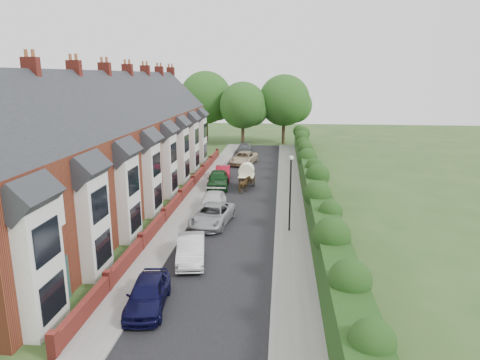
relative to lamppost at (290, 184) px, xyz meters
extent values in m
plane|color=#2D4C1E|center=(-3.40, -4.00, -3.30)|extent=(140.00, 140.00, 0.00)
cube|color=black|center=(-3.90, 7.00, -3.29)|extent=(6.00, 58.00, 0.02)
cube|color=gray|center=(0.20, 7.00, -3.24)|extent=(2.20, 58.00, 0.12)
cube|color=gray|center=(-7.75, 7.00, -3.24)|extent=(1.70, 58.00, 0.12)
cube|color=gray|center=(-0.85, 7.00, -3.23)|extent=(0.18, 58.00, 0.13)
cube|color=gray|center=(-6.95, 7.00, -3.23)|extent=(0.18, 58.00, 0.13)
cube|color=#173410|center=(2.00, 7.00, -2.05)|extent=(1.50, 58.00, 2.50)
cube|color=brown|center=(-14.40, 6.00, -0.05)|extent=(8.00, 40.00, 6.50)
cube|color=#24262B|center=(-14.40, 6.00, 3.20)|extent=(8.00, 40.20, 8.00)
cube|color=white|center=(-10.05, -12.10, -0.70)|extent=(0.70, 2.40, 5.20)
cube|color=black|center=(-9.68, -12.10, -1.90)|extent=(0.06, 1.80, 1.60)
cube|color=black|center=(-9.68, -12.10, 0.50)|extent=(0.06, 1.80, 1.60)
cube|color=#24262B|center=(-10.20, -12.10, 2.30)|extent=(1.70, 2.60, 1.70)
cube|color=#3F2D2D|center=(-10.36, -10.00, -2.25)|extent=(0.08, 0.90, 2.10)
cube|color=white|center=(-10.35, -10.10, 1.10)|extent=(0.12, 1.20, 1.60)
cube|color=white|center=(-10.05, -7.10, -0.70)|extent=(0.70, 2.40, 5.20)
cube|color=black|center=(-9.68, -7.10, -1.90)|extent=(0.06, 1.80, 1.60)
cube|color=black|center=(-9.68, -7.10, 0.50)|extent=(0.06, 1.80, 1.60)
cube|color=#24262B|center=(-10.20, -7.10, 2.30)|extent=(1.70, 2.60, 1.70)
cube|color=#3F2D2D|center=(-10.36, -5.00, -2.25)|extent=(0.08, 0.90, 2.10)
cube|color=white|center=(-10.35, -5.10, 1.10)|extent=(0.12, 1.20, 1.60)
cube|color=white|center=(-10.05, -2.10, -0.70)|extent=(0.70, 2.40, 5.20)
cube|color=black|center=(-9.68, -2.10, -1.90)|extent=(0.06, 1.80, 1.60)
cube|color=black|center=(-9.68, -2.10, 0.50)|extent=(0.06, 1.80, 1.60)
cube|color=#24262B|center=(-10.20, -2.10, 2.30)|extent=(1.70, 2.60, 1.70)
cube|color=#3F2D2D|center=(-10.36, 0.00, -2.25)|extent=(0.08, 0.90, 2.10)
cube|color=white|center=(-10.35, -0.10, 1.10)|extent=(0.12, 1.20, 1.60)
cube|color=white|center=(-10.05, 2.90, -0.70)|extent=(0.70, 2.40, 5.20)
cube|color=black|center=(-9.68, 2.90, -1.90)|extent=(0.06, 1.80, 1.60)
cube|color=black|center=(-9.68, 2.90, 0.50)|extent=(0.06, 1.80, 1.60)
cube|color=#24262B|center=(-10.20, 2.90, 2.30)|extent=(1.70, 2.60, 1.70)
cube|color=#3F2D2D|center=(-10.36, 5.00, -2.25)|extent=(0.08, 0.90, 2.10)
cube|color=white|center=(-10.35, 4.90, 1.10)|extent=(0.12, 1.20, 1.60)
cube|color=white|center=(-10.05, 7.90, -0.70)|extent=(0.70, 2.40, 5.20)
cube|color=black|center=(-9.68, 7.90, -1.90)|extent=(0.06, 1.80, 1.60)
cube|color=black|center=(-9.68, 7.90, 0.50)|extent=(0.06, 1.80, 1.60)
cube|color=#24262B|center=(-10.20, 7.90, 2.30)|extent=(1.70, 2.60, 1.70)
cube|color=#3F2D2D|center=(-10.36, 10.00, -2.25)|extent=(0.08, 0.90, 2.10)
cube|color=white|center=(-10.35, 9.90, 1.10)|extent=(0.12, 1.20, 1.60)
cube|color=white|center=(-10.05, 12.90, -0.70)|extent=(0.70, 2.40, 5.20)
cube|color=black|center=(-9.68, 12.90, -1.90)|extent=(0.06, 1.80, 1.60)
cube|color=black|center=(-9.68, 12.90, 0.50)|extent=(0.06, 1.80, 1.60)
cube|color=#24262B|center=(-10.20, 12.90, 2.30)|extent=(1.70, 2.60, 1.70)
cube|color=#3F2D2D|center=(-10.36, 15.00, -2.25)|extent=(0.08, 0.90, 2.10)
cube|color=white|center=(-10.35, 14.90, 1.10)|extent=(0.12, 1.20, 1.60)
cube|color=white|center=(-10.05, 17.90, -0.70)|extent=(0.70, 2.40, 5.20)
cube|color=black|center=(-9.68, 17.90, -1.90)|extent=(0.06, 1.80, 1.60)
cube|color=black|center=(-9.68, 17.90, 0.50)|extent=(0.06, 1.80, 1.60)
cube|color=#24262B|center=(-10.20, 17.90, 2.30)|extent=(1.70, 2.60, 1.70)
cube|color=#3F2D2D|center=(-10.36, 20.00, -2.25)|extent=(0.08, 0.90, 2.10)
cube|color=white|center=(-10.35, 19.90, 1.10)|extent=(0.12, 1.20, 1.60)
cube|color=white|center=(-10.05, 22.90, -0.70)|extent=(0.70, 2.40, 5.20)
cube|color=black|center=(-9.68, 22.90, -1.90)|extent=(0.06, 1.80, 1.60)
cube|color=black|center=(-9.68, 22.90, 0.50)|extent=(0.06, 1.80, 1.60)
cube|color=#24262B|center=(-10.20, 22.90, 2.30)|extent=(1.70, 2.60, 1.70)
cube|color=#3F2D2D|center=(-10.36, 25.00, -2.25)|extent=(0.08, 0.90, 2.10)
cube|color=white|center=(-10.35, 24.90, 1.10)|extent=(0.12, 1.20, 1.60)
cube|color=maroon|center=(-14.40, -4.00, 7.00)|extent=(0.90, 0.50, 1.60)
cylinder|color=brown|center=(-14.60, -4.00, 7.95)|extent=(0.20, 0.20, 0.50)
cylinder|color=brown|center=(-14.20, -4.00, 7.95)|extent=(0.20, 0.20, 0.50)
cube|color=maroon|center=(-14.40, 1.00, 7.00)|extent=(0.90, 0.50, 1.60)
cylinder|color=brown|center=(-14.60, 1.00, 7.95)|extent=(0.20, 0.20, 0.50)
cylinder|color=brown|center=(-14.20, 1.00, 7.95)|extent=(0.20, 0.20, 0.50)
cube|color=maroon|center=(-14.40, 6.00, 7.00)|extent=(0.90, 0.50, 1.60)
cylinder|color=brown|center=(-14.60, 6.00, 7.95)|extent=(0.20, 0.20, 0.50)
cylinder|color=brown|center=(-14.20, 6.00, 7.95)|extent=(0.20, 0.20, 0.50)
cube|color=maroon|center=(-14.40, 11.00, 7.00)|extent=(0.90, 0.50, 1.60)
cylinder|color=brown|center=(-14.60, 11.00, 7.95)|extent=(0.20, 0.20, 0.50)
cylinder|color=brown|center=(-14.20, 11.00, 7.95)|extent=(0.20, 0.20, 0.50)
cube|color=maroon|center=(-14.40, 16.00, 7.00)|extent=(0.90, 0.50, 1.60)
cylinder|color=brown|center=(-14.60, 16.00, 7.95)|extent=(0.20, 0.20, 0.50)
cylinder|color=brown|center=(-14.20, 16.00, 7.95)|extent=(0.20, 0.20, 0.50)
cube|color=maroon|center=(-14.40, 21.00, 7.00)|extent=(0.90, 0.50, 1.60)
cylinder|color=brown|center=(-14.60, 21.00, 7.95)|extent=(0.20, 0.20, 0.50)
cylinder|color=brown|center=(-14.20, 21.00, 7.95)|extent=(0.20, 0.20, 0.50)
cube|color=maroon|center=(-14.40, 26.00, 7.00)|extent=(0.90, 0.50, 1.60)
cylinder|color=brown|center=(-14.60, 26.00, 7.95)|extent=(0.20, 0.20, 0.50)
cylinder|color=brown|center=(-14.20, 26.00, 7.95)|extent=(0.20, 0.20, 0.50)
cube|color=maroon|center=(-8.75, -11.50, -2.85)|extent=(0.30, 4.70, 0.90)
cube|color=maroon|center=(-8.75, -6.50, -2.85)|extent=(0.30, 4.70, 0.90)
cube|color=maroon|center=(-8.75, -1.50, -2.85)|extent=(0.30, 4.70, 0.90)
cube|color=maroon|center=(-8.75, 3.50, -2.85)|extent=(0.30, 4.70, 0.90)
cube|color=maroon|center=(-8.75, 8.50, -2.85)|extent=(0.30, 4.70, 0.90)
cube|color=maroon|center=(-8.75, 13.50, -2.85)|extent=(0.30, 4.70, 0.90)
cube|color=maroon|center=(-8.75, 18.50, -2.85)|extent=(0.30, 4.70, 0.90)
cube|color=maroon|center=(-8.75, 23.50, -2.85)|extent=(0.30, 4.70, 0.90)
cube|color=maroon|center=(-8.75, -14.00, -2.75)|extent=(0.35, 0.35, 1.10)
cube|color=maroon|center=(-8.75, -9.00, -2.75)|extent=(0.35, 0.35, 1.10)
cube|color=maroon|center=(-8.75, -4.00, -2.75)|extent=(0.35, 0.35, 1.10)
cube|color=maroon|center=(-8.75, 1.00, -2.75)|extent=(0.35, 0.35, 1.10)
cube|color=maroon|center=(-8.75, 6.00, -2.75)|extent=(0.35, 0.35, 1.10)
cube|color=maroon|center=(-8.75, 11.00, -2.75)|extent=(0.35, 0.35, 1.10)
cube|color=maroon|center=(-8.75, 16.00, -2.75)|extent=(0.35, 0.35, 1.10)
cube|color=maroon|center=(-8.75, 21.00, -2.75)|extent=(0.35, 0.35, 1.10)
cube|color=maroon|center=(-8.75, 26.00, -2.75)|extent=(0.35, 0.35, 1.10)
cylinder|color=black|center=(0.00, 0.00, -0.90)|extent=(0.12, 0.12, 4.80)
cylinder|color=black|center=(0.00, 0.00, 1.55)|extent=(0.20, 0.20, 0.10)
sphere|color=silver|center=(0.00, 0.00, 1.70)|extent=(0.32, 0.32, 0.32)
cylinder|color=#332316|center=(-6.40, 36.00, -0.92)|extent=(0.50, 0.50, 4.75)
sphere|color=#224717|center=(-6.40, 36.00, 2.59)|extent=(6.80, 6.80, 6.80)
sphere|color=#224717|center=(-5.04, 36.30, 1.93)|extent=(4.76, 4.76, 4.76)
cylinder|color=#332316|center=(-0.40, 38.00, -0.67)|extent=(0.50, 0.50, 5.25)
sphere|color=#224717|center=(-0.40, 38.00, 3.21)|extent=(7.60, 7.60, 7.60)
sphere|color=#224717|center=(1.12, 38.30, 2.48)|extent=(5.32, 5.32, 5.32)
cylinder|color=#332316|center=(-12.40, 39.00, -0.55)|extent=(0.50, 0.50, 5.50)
sphere|color=#224717|center=(-12.40, 39.00, 3.52)|extent=(8.00, 8.00, 8.00)
sphere|color=#224717|center=(-10.80, 39.30, 2.75)|extent=(5.60, 5.60, 5.60)
imported|color=black|center=(-6.40, -10.20, -2.60)|extent=(2.08, 4.25, 1.39)
imported|color=silver|center=(-5.53, -5.12, -2.60)|extent=(2.18, 4.41, 1.39)
imported|color=#9C9DA2|center=(-5.30, 0.95, -2.60)|extent=(2.94, 5.25, 1.38)
imported|color=silver|center=(-5.78, 4.08, -2.63)|extent=(2.07, 4.68, 1.34)
imported|color=#113916|center=(-6.40, 10.92, -2.49)|extent=(2.35, 4.88, 1.61)
imported|color=maroon|center=(-6.40, 14.20, -2.63)|extent=(1.79, 4.16, 1.33)
imported|color=#CDB394|center=(-5.00, 22.05, -2.58)|extent=(3.28, 5.50, 1.43)
imported|color=#4E5055|center=(-5.50, 29.00, -2.66)|extent=(1.91, 4.44, 1.27)
imported|color=brown|center=(-3.79, 9.47, -2.59)|extent=(1.30, 1.84, 1.41)
cube|color=black|center=(-3.79, 11.26, -2.40)|extent=(1.26, 2.11, 0.53)
cylinder|color=#F4EDBE|center=(-3.79, 11.26, -1.66)|extent=(1.37, 1.32, 1.37)
cube|color=#F4EDBE|center=(-3.79, 11.26, -2.14)|extent=(1.39, 2.16, 0.04)
cylinder|color=black|center=(-4.47, 11.89, -2.82)|extent=(0.08, 0.95, 0.95)
cylinder|color=black|center=(-3.10, 11.89, -2.82)|extent=(0.08, 0.95, 0.95)
cylinder|color=black|center=(-4.16, 10.10, -2.35)|extent=(0.06, 1.90, 0.06)
cylinder|color=black|center=(-3.42, 10.10, -2.35)|extent=(0.06, 1.90, 0.06)
camera|label=1|loc=(-0.63, -26.94, 6.82)|focal=32.00mm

